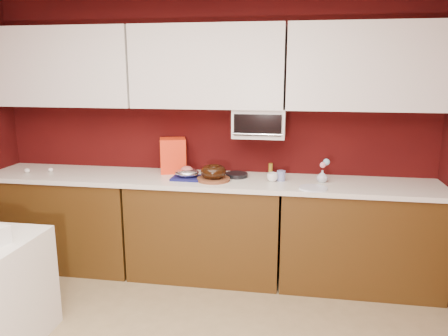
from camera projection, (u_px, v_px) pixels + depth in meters
wall_back at (212, 133)px, 4.04m from camera, size 4.00×0.02×2.50m
base_cabinet_left at (68, 220)px, 4.14m from camera, size 1.31×0.58×0.86m
base_cabinet_center at (206, 229)px, 3.92m from camera, size 1.31×0.58×0.86m
base_cabinet_right at (359, 238)px, 3.71m from camera, size 1.31×0.58×0.86m
countertop at (205, 180)px, 3.82m from camera, size 4.00×0.62×0.04m
upper_cabinet_left at (64, 67)px, 3.96m from camera, size 1.31×0.33×0.70m
upper_cabinet_center at (208, 67)px, 3.75m from camera, size 1.31×0.33×0.70m
upper_cabinet_right at (369, 67)px, 3.53m from camera, size 1.31×0.33×0.70m
toaster_oven at (259, 123)px, 3.80m from camera, size 0.45×0.30×0.25m
toaster_oven_door at (258, 125)px, 3.65m from camera, size 0.40×0.02×0.18m
toaster_oven_handle at (257, 134)px, 3.65m from camera, size 0.42×0.02×0.02m
cake_base at (213, 179)px, 3.73m from camera, size 0.28×0.28×0.03m
bundt_cake at (213, 172)px, 3.71m from camera, size 0.25×0.25×0.09m
navy_towel at (187, 178)px, 3.79m from camera, size 0.26×0.22×0.02m
foil_ham_nest at (187, 173)px, 3.78m from camera, size 0.26×0.24×0.08m
roasted_ham at (187, 170)px, 3.77m from camera, size 0.12×0.11×0.07m
pandoro_box at (173, 155)px, 4.01m from camera, size 0.28×0.27×0.31m
dark_pan at (237, 175)px, 3.86m from camera, size 0.25×0.25×0.03m
coffee_mug at (272, 176)px, 3.70m from camera, size 0.11×0.11×0.09m
blue_jar at (281, 176)px, 3.72m from camera, size 0.09×0.09×0.09m
flower_vase at (322, 175)px, 3.67m from camera, size 0.10×0.10×0.12m
flower_pink at (323, 165)px, 3.65m from camera, size 0.05×0.05×0.05m
flower_blue at (326, 162)px, 3.66m from camera, size 0.06×0.06×0.06m
china_plate at (313, 188)px, 3.47m from camera, size 0.26×0.26×0.01m
amber_bottle at (271, 169)px, 3.92m from camera, size 0.05×0.05×0.11m
egg_left at (27, 171)px, 4.01m from camera, size 0.06×0.04×0.04m
egg_right at (51, 170)px, 4.05m from camera, size 0.06×0.05×0.04m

